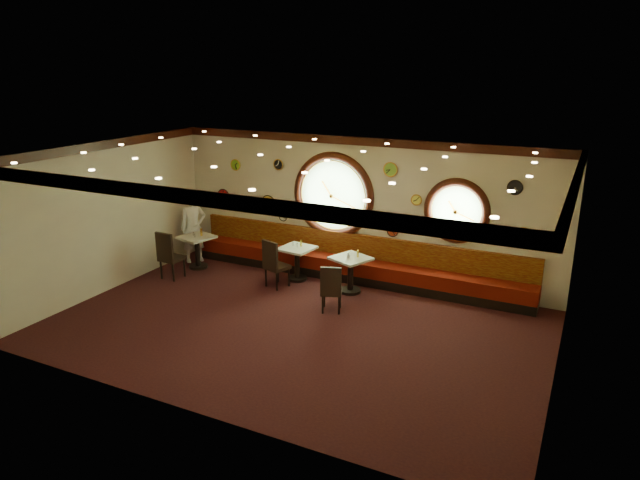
{
  "coord_description": "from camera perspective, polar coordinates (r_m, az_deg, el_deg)",
  "views": [
    {
      "loc": [
        4.68,
        -8.46,
        4.71
      ],
      "look_at": [
        0.14,
        0.8,
        1.5
      ],
      "focal_mm": 32.0,
      "sensor_mm": 36.0,
      "label": 1
    }
  ],
  "objects": [
    {
      "name": "porthole_right_ring",
      "position": [
        12.03,
        13.46,
        2.81
      ],
      "size": [
        1.09,
        0.03,
        1.09
      ],
      "primitive_type": "torus",
      "rotation": [
        1.57,
        0.0,
        0.0
      ],
      "color": "gold",
      "rests_on": "wall_back"
    },
    {
      "name": "condiment_b_bottle",
      "position": [
        12.79,
        -1.91,
        -0.32
      ],
      "size": [
        0.05,
        0.05,
        0.15
      ],
      "primitive_type": "cylinder",
      "color": "gold",
      "rests_on": "table_b"
    },
    {
      "name": "table_b",
      "position": [
        12.84,
        -2.3,
        -1.94
      ],
      "size": [
        0.79,
        0.79,
        0.77
      ],
      "color": "black",
      "rests_on": "floor"
    },
    {
      "name": "chair_c",
      "position": [
        11.13,
        1.13,
        -4.62
      ],
      "size": [
        0.52,
        0.52,
        0.6
      ],
      "rotation": [
        0.0,
        0.0,
        0.35
      ],
      "color": "black",
      "rests_on": "floor"
    },
    {
      "name": "molding_back",
      "position": [
        12.44,
        3.85,
        9.85
      ],
      "size": [
        9.0,
        0.1,
        0.18
      ],
      "primitive_type": "cube",
      "color": "black",
      "rests_on": "wall_back"
    },
    {
      "name": "porthole_right_glass",
      "position": [
        12.08,
        13.51,
        2.86
      ],
      "size": [
        1.1,
        0.02,
        1.1
      ],
      "primitive_type": "cylinder",
      "rotation": [
        1.57,
        0.0,
        0.0
      ],
      "color": "#8FCC7A",
      "rests_on": "wall_back"
    },
    {
      "name": "molding_right",
      "position": [
        8.61,
        24.21,
        5.07
      ],
      "size": [
        0.1,
        6.0,
        0.18
      ],
      "primitive_type": "cube",
      "color": "black",
      "rests_on": "wall_back"
    },
    {
      "name": "banquette_base",
      "position": [
        12.97,
        3.2,
        -3.57
      ],
      "size": [
        8.0,
        0.55,
        0.2
      ],
      "primitive_type": "cube",
      "color": "black",
      "rests_on": "floor"
    },
    {
      "name": "molding_front",
      "position": [
        7.4,
        -13.92,
        4.31
      ],
      "size": [
        9.0,
        0.1,
        0.18
      ],
      "primitive_type": "cube",
      "color": "black",
      "rests_on": "wall_back"
    },
    {
      "name": "wall_left",
      "position": [
        12.87,
        -20.57,
        2.18
      ],
      "size": [
        0.02,
        6.0,
        3.2
      ],
      "primitive_type": "cube",
      "color": "#ECE4C6",
      "rests_on": "floor"
    },
    {
      "name": "condiment_c_bottle",
      "position": [
        12.05,
        3.8,
        -1.38
      ],
      "size": [
        0.05,
        0.05,
        0.15
      ],
      "primitive_type": "cylinder",
      "color": "gold",
      "rests_on": "table_c"
    },
    {
      "name": "banquette_seat",
      "position": [
        12.88,
        3.21,
        -2.53
      ],
      "size": [
        8.0,
        0.55,
        0.3
      ],
      "primitive_type": "cube",
      "color": "#5A0F07",
      "rests_on": "banquette_base"
    },
    {
      "name": "waiter",
      "position": [
        14.27,
        -12.54,
        1.22
      ],
      "size": [
        0.71,
        0.75,
        1.72
      ],
      "primitive_type": "imported",
      "rotation": [
        0.0,
        0.0,
        0.92
      ],
      "color": "white",
      "rests_on": "floor"
    },
    {
      "name": "table_a",
      "position": [
        13.89,
        -12.18,
        -0.78
      ],
      "size": [
        0.87,
        0.87,
        0.79
      ],
      "color": "black",
      "rests_on": "floor"
    },
    {
      "name": "wall_clock_9",
      "position": [
        12.55,
        7.28,
        0.9
      ],
      "size": [
        0.24,
        0.03,
        0.24
      ],
      "primitive_type": "cylinder",
      "rotation": [
        1.57,
        0.0,
        0.0
      ],
      "color": "red",
      "rests_on": "wall_back"
    },
    {
      "name": "porthole_left_glass",
      "position": [
        12.93,
        1.35,
        4.5
      ],
      "size": [
        1.66,
        0.02,
        1.66
      ],
      "primitive_type": "cylinder",
      "rotation": [
        1.57,
        0.0,
        0.0
      ],
      "color": "#8FCC7A",
      "rests_on": "wall_back"
    },
    {
      "name": "wall_clock_2",
      "position": [
        11.93,
        19.67,
        0.39
      ],
      "size": [
        0.34,
        0.03,
        0.34
      ],
      "primitive_type": "cylinder",
      "rotation": [
        1.57,
        0.0,
        0.0
      ],
      "color": "silver",
      "rests_on": "wall_back"
    },
    {
      "name": "floor",
      "position": [
        10.75,
        -2.57,
        -8.71
      ],
      "size": [
        9.0,
        6.0,
        0.0
      ],
      "primitive_type": "cube",
      "color": "black",
      "rests_on": "ground"
    },
    {
      "name": "condiment_a_bottle",
      "position": [
        13.8,
        -11.79,
        0.79
      ],
      "size": [
        0.06,
        0.06,
        0.18
      ],
      "primitive_type": "cylinder",
      "color": "gold",
      "rests_on": "table_a"
    },
    {
      "name": "wall_right",
      "position": [
        9.01,
        23.36,
        -4.38
      ],
      "size": [
        0.02,
        6.0,
        3.2
      ],
      "primitive_type": "cube",
      "color": "#ECE4C6",
      "rests_on": "floor"
    },
    {
      "name": "condiment_a_pepper",
      "position": [
        13.72,
        -12.42,
        0.46
      ],
      "size": [
        0.03,
        0.03,
        0.09
      ],
      "primitive_type": "cylinder",
      "color": "silver",
      "rests_on": "table_a"
    },
    {
      "name": "chair_b",
      "position": [
        12.37,
        -4.66,
        -2.09
      ],
      "size": [
        0.57,
        0.57,
        0.67
      ],
      "rotation": [
        0.0,
        0.0,
        -0.3
      ],
      "color": "black",
      "rests_on": "floor"
    },
    {
      "name": "porthole_left_frame",
      "position": [
        12.92,
        1.32,
        4.49
      ],
      "size": [
        1.98,
        0.18,
        1.98
      ],
      "primitive_type": "torus",
      "rotation": [
        1.57,
        0.0,
        0.0
      ],
      "color": "black",
      "rests_on": "wall_back"
    },
    {
      "name": "condiment_c_pepper",
      "position": [
        11.99,
        2.81,
        -1.56
      ],
      "size": [
        0.04,
        0.04,
        0.11
      ],
      "primitive_type": "cylinder",
      "color": "silver",
      "rests_on": "table_c"
    },
    {
      "name": "ceiling",
      "position": [
        9.79,
        -2.82,
        8.39
      ],
      "size": [
        9.0,
        6.0,
        0.02
      ],
      "primitive_type": "cube",
      "color": "gold",
      "rests_on": "wall_back"
    },
    {
      "name": "wall_clock_1",
      "position": [
        12.27,
        7.08,
        7.01
      ],
      "size": [
        0.3,
        0.03,
        0.3
      ],
      "primitive_type": "cylinder",
      "rotation": [
        1.57,
        0.0,
        0.0
      ],
      "color": "#7ABC3A",
      "rests_on": "wall_back"
    },
    {
      "name": "molding_left",
      "position": [
        12.55,
        -21.14,
        8.82
      ],
      "size": [
        0.1,
        6.0,
        0.18
      ],
      "primitive_type": "cube",
      "color": "black",
      "rests_on": "wall_back"
    },
    {
      "name": "porthole_right_frame",
      "position": [
        12.06,
        13.49,
        2.84
      ],
      "size": [
        1.38,
        0.18,
        1.38
      ],
      "primitive_type": "torus",
      "rotation": [
        1.57,
        0.0,
        0.0
      ],
      "color": "black",
      "rests_on": "wall_back"
    },
    {
      "name": "wall_clock_4",
      "position": [
        14.46,
        -9.61,
        4.41
      ],
      "size": [
        0.32,
        0.03,
        0.32
      ],
      "primitive_type": "cylinder",
      "rotation": [
        1.57,
        0.0,
        0.0
      ],
      "color": "red",
      "rests_on": "wall_back"
    },
    {
      "name": "table_c",
      "position": [
        12.14,
        3.07,
        -3.04
      ],
      "size": [
        0.94,
        0.94,
        0.79
      ],
      "color": "black",
      "rests_on": "floor"
    },
    {
      "name": "banquette_back",
      "position": [
        12.94,
        3.62,
        -0.57
      ],
      "size": [
        8.0,
        0.1,
        0.55
      ],
      "primitive_type": "cube",
      "color": "#5D0F07",
      "rests_on": "wall_back"
    },
    {
      "name": "condiment_b_pepper",
      "position": [
        12.75,
        -2.3,
        -0.52
      ],
      "size": [
        0.03,
        0.03,
        0.09
      ],
      "primitive_type": "cylinder",
      "color": "silver",
      "rests_on": "table_b"
    },
    {
      "name": "condiment_c_salt",
      "position": [
        12.06,
        2.94,
        -1.45
      ],
      "size": [
        0.04,
        0.04,
        0.11
      ],
      "primitive_type": "cylinder",
      "color": "silver",
      "rests_on": "table_c"
    },
    {
      "name": "wall_back",
      "position": [
        12.76,
        3.8,
        3.14
      ],
      "size": [
        9.0,
        0.02,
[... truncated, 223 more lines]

